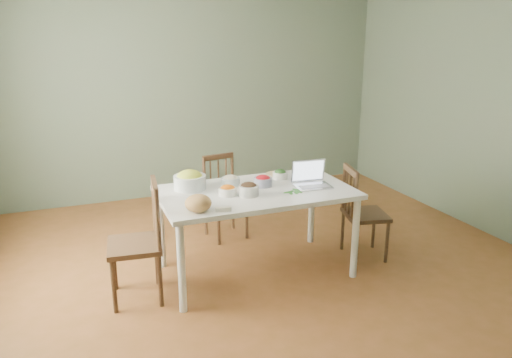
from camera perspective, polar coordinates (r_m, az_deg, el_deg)
name	(u,v)px	position (r m, az deg, el deg)	size (l,w,h in m)	color
floor	(272,271)	(4.46, 1.93, -10.79)	(5.00, 5.00, 0.00)	brown
wall_back	(196,91)	(6.37, -7.04, 10.23)	(5.00, 0.00, 2.70)	#5E735A
wall_right	(502,107)	(5.51, 26.95, 7.53)	(0.00, 5.00, 2.70)	#5E735A
dining_table	(256,232)	(4.30, 0.00, -6.20)	(1.64, 0.92, 0.77)	white
chair_far	(226,198)	(5.03, -3.56, -2.21)	(0.38, 0.36, 0.86)	#3A2617
chair_left	(134,242)	(3.96, -14.12, -7.24)	(0.43, 0.41, 0.97)	#3A2617
chair_right	(366,212)	(4.69, 12.75, -3.84)	(0.39, 0.37, 0.89)	#3A2617
bread_boule	(198,203)	(3.68, -6.80, -2.83)	(0.20, 0.20, 0.13)	tan
butter_stick	(223,209)	(3.68, -3.86, -3.56)	(0.12, 0.03, 0.03)	white
bowl_squash	(190,180)	(4.22, -7.78, -0.10)	(0.28, 0.28, 0.16)	gold
bowl_carrot	(228,190)	(4.03, -3.35, -1.32)	(0.15, 0.15, 0.08)	#DE5208
bowl_onion	(230,180)	(4.29, -3.01, -0.16)	(0.16, 0.16, 0.09)	beige
bowl_mushroom	(249,189)	(4.01, -0.88, -1.20)	(0.17, 0.17, 0.11)	black
bowl_redpep	(263,181)	(4.26, 0.82, -0.21)	(0.16, 0.16, 0.10)	#B1000D
bowl_broccoli	(280,174)	(4.48, 2.84, 0.57)	(0.14, 0.14, 0.09)	black
flatbread	(276,174)	(4.60, 2.32, 0.56)	(0.19, 0.19, 0.02)	#D0B38C
basil_bunch	(292,191)	(4.12, 4.25, -1.41)	(0.19, 0.19, 0.02)	#256E25
laptop	(313,175)	(4.25, 6.73, 0.47)	(0.31, 0.25, 0.22)	silver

